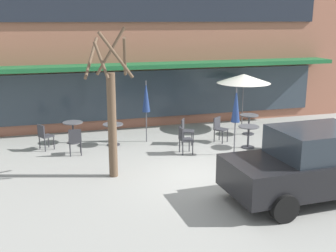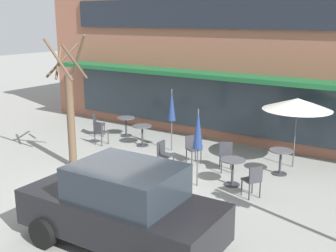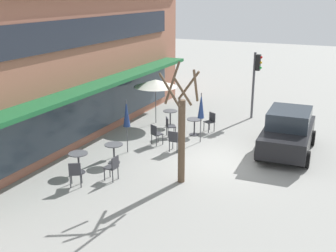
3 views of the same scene
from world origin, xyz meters
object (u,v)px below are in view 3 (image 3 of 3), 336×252
Objects in this scene: cafe_table_mid_patio at (78,159)px; cafe_chair_2 at (156,133)px; street_tree at (182,131)px; cafe_table_by_tree at (114,150)px; cafe_chair_1 at (113,166)px; cafe_chair_3 at (210,120)px; patio_umbrella_cream_folded at (156,83)px; patio_umbrella_corner_open at (127,114)px; cafe_chair_0 at (174,139)px; traffic_light_pole at (256,74)px; cafe_chair_5 at (169,125)px; cafe_chair_4 at (75,172)px; patio_umbrella_green_folded at (201,106)px; parked_sedan at (288,131)px; cafe_table_near_wall at (170,115)px; cafe_table_streetside at (194,124)px.

cafe_table_mid_patio is 0.85× the size of cafe_chair_2.
cafe_table_by_tree is at bearing 81.14° from street_tree.
cafe_chair_1 is 1.00× the size of cafe_chair_3.
cafe_table_mid_patio is 3.98m from street_tree.
patio_umbrella_corner_open is (-4.10, -0.74, -0.39)m from patio_umbrella_cream_folded.
cafe_table_by_tree is 0.35× the size of patio_umbrella_cream_folded.
traffic_light_pole reaches higher than cafe_chair_0.
traffic_light_pole is (8.18, -3.38, 1.78)m from cafe_table_by_tree.
cafe_table_by_tree and cafe_table_mid_patio have the same top height.
cafe_chair_5 is (-1.60, -1.48, -1.50)m from patio_umbrella_cream_folded.
cafe_chair_3 is at bearing -15.90° from cafe_chair_4.
cafe_chair_0 is at bearing 171.55° from cafe_chair_3.
cafe_chair_2 is 6.61m from traffic_light_pole.
cafe_chair_0 and cafe_chair_1 have the same top height.
patio_umbrella_cream_folded is at bearing 60.33° from patio_umbrella_green_folded.
cafe_table_mid_patio is at bearing 165.57° from cafe_chair_5.
cafe_chair_0 is 0.21× the size of parked_sedan.
cafe_chair_2 is 5.46m from parked_sedan.
traffic_light_pole reaches higher than cafe_table_mid_patio.
cafe_table_near_wall is 6.53m from street_tree.
cafe_chair_3 is 5.89m from street_tree.
street_tree is at bearing -76.77° from cafe_table_mid_patio.
traffic_light_pole is at bearing -31.65° from cafe_chair_5.
street_tree is at bearing -140.37° from cafe_chair_2.
cafe_chair_5 is (5.06, 0.17, 0.00)m from cafe_chair_1.
traffic_light_pole reaches higher than cafe_table_by_tree.
cafe_chair_1 is (-6.54, -0.80, 0.01)m from cafe_table_near_wall.
cafe_chair_0 is 3.17m from street_tree.
patio_umbrella_cream_folded is at bearing 1.57° from cafe_table_mid_patio.
parked_sedan is at bearing -101.95° from cafe_table_near_wall.
traffic_light_pole is (4.47, -2.75, 1.77)m from cafe_chair_5.
cafe_table_streetside is at bearing 154.53° from traffic_light_pole.
cafe_chair_5 is (-0.67, 0.95, 0.01)m from cafe_table_streetside.
cafe_table_by_tree is at bearing -170.91° from patio_umbrella_cream_folded.
cafe_table_near_wall is 0.85× the size of cafe_chair_0.
patio_umbrella_cream_folded is 3.28m from cafe_chair_3.
cafe_table_streetside is 0.95m from cafe_chair_3.
parked_sedan is (1.49, -5.24, 0.35)m from cafe_chair_2.
cafe_chair_3 is (5.20, -2.06, 0.01)m from cafe_table_by_tree.
patio_umbrella_green_folded is 2.47× the size of cafe_chair_4.
street_tree is (-2.94, -2.43, 1.31)m from cafe_chair_2.
cafe_table_streetside is 1.00× the size of cafe_table_by_tree.
street_tree reaches higher than patio_umbrella_corner_open.
cafe_table_near_wall and cafe_table_by_tree have the same top height.
traffic_light_pole is (6.11, -1.78, 1.77)m from cafe_chair_0.
patio_umbrella_green_folded is at bearing -55.22° from cafe_chair_2.
traffic_light_pole is (2.86, -4.23, 0.27)m from patio_umbrella_cream_folded.
patio_umbrella_cream_folded is at bearing 69.05° from cafe_table_streetside.
parked_sedan reaches higher than cafe_table_mid_patio.
parked_sedan is at bearing -74.09° from cafe_chair_2.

